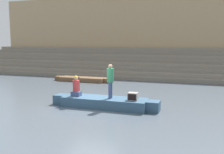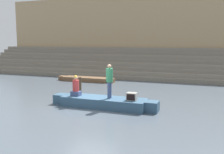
{
  "view_description": "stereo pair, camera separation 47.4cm",
  "coord_description": "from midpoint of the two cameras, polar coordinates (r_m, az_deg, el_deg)",
  "views": [
    {
      "loc": [
        5.06,
        -11.75,
        3.31
      ],
      "look_at": [
        0.53,
        1.62,
        1.4
      ],
      "focal_mm": 42.0,
      "sensor_mm": 36.0,
      "label": 1
    },
    {
      "loc": [
        5.5,
        -11.59,
        3.31
      ],
      "look_at": [
        0.53,
        1.62,
        1.4
      ],
      "focal_mm": 42.0,
      "sensor_mm": 36.0,
      "label": 2
    }
  ],
  "objects": [
    {
      "name": "person_rowing",
      "position": [
        13.76,
        -6.9,
        -2.31
      ],
      "size": [
        0.47,
        0.37,
        1.07
      ],
      "rotation": [
        0.0,
        0.0,
        0.14
      ],
      "color": "#3D4C75",
      "rests_on": "rowboat_main"
    },
    {
      "name": "back_wall",
      "position": [
        27.7,
        9.76,
        9.08
      ],
      "size": [
        34.2,
        1.28,
        8.11
      ],
      "color": "tan",
      "rests_on": "ground"
    },
    {
      "name": "person_standing",
      "position": [
        12.94,
        0.49,
        -0.4
      ],
      "size": [
        0.34,
        0.34,
        1.71
      ],
      "rotation": [
        0.0,
        0.0,
        -0.06
      ],
      "color": "#3D4C75",
      "rests_on": "rowboat_main"
    },
    {
      "name": "tv_set",
      "position": [
        12.7,
        5.41,
        -4.25
      ],
      "size": [
        0.48,
        0.41,
        0.37
      ],
      "rotation": [
        0.0,
        0.0,
        0.14
      ],
      "color": "#9E998E",
      "rests_on": "rowboat_main"
    },
    {
      "name": "rowboat_main",
      "position": [
        13.34,
        -0.8,
        -5.48
      ],
      "size": [
        5.58,
        1.41,
        0.5
      ],
      "rotation": [
        0.0,
        0.0,
        -0.02
      ],
      "color": "#33516B",
      "rests_on": "ground"
    },
    {
      "name": "mooring_post",
      "position": [
        17.47,
        -6.19,
        -1.63
      ],
      "size": [
        0.17,
        0.17,
        0.98
      ],
      "primitive_type": "cylinder",
      "color": "#473828",
      "rests_on": "ground"
    },
    {
      "name": "moored_boat_shore",
      "position": [
        22.12,
        -5.1,
        -0.43
      ],
      "size": [
        5.01,
        1.13,
        0.35
      ],
      "rotation": [
        0.0,
        0.0,
        -0.07
      ],
      "color": "brown",
      "rests_on": "ground"
    },
    {
      "name": "ghat_steps",
      "position": [
        25.44,
        8.57,
        2.33
      ],
      "size": [
        36.0,
        5.09,
        2.72
      ],
      "color": "gray",
      "rests_on": "ground"
    },
    {
      "name": "ground_plane",
      "position": [
        13.23,
        -3.61,
        -6.8
      ],
      "size": [
        120.0,
        120.0,
        0.0
      ],
      "primitive_type": "plane",
      "color": "#4C5660"
    }
  ]
}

